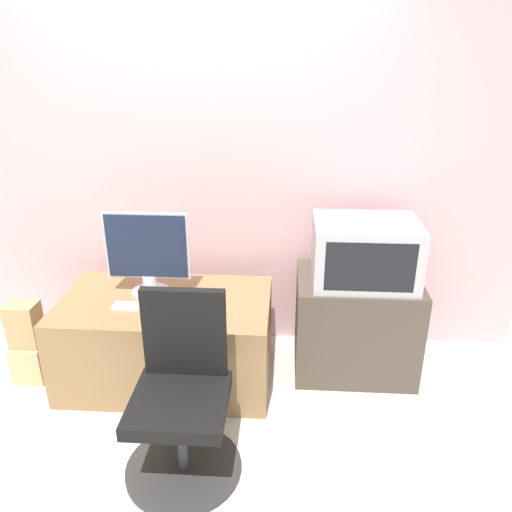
% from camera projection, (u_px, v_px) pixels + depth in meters
% --- Properties ---
extents(ground_plane, '(12.00, 12.00, 0.00)m').
position_uv_depth(ground_plane, '(169.00, 467.00, 2.58)').
color(ground_plane, beige).
extents(wall_back, '(4.40, 0.05, 2.60)m').
position_uv_depth(wall_back, '(201.00, 162.00, 3.29)').
color(wall_back, beige).
rests_on(wall_back, ground_plane).
extents(desk, '(1.30, 0.75, 0.57)m').
position_uv_depth(desk, '(168.00, 339.00, 3.18)').
color(desk, '#937047').
rests_on(desk, ground_plane).
extents(side_stand, '(0.77, 0.56, 0.66)m').
position_uv_depth(side_stand, '(355.00, 324.00, 3.26)').
color(side_stand, '#4C4238').
rests_on(side_stand, ground_plane).
extents(main_monitor, '(0.52, 0.23, 0.53)m').
position_uv_depth(main_monitor, '(148.00, 254.00, 3.05)').
color(main_monitor, silver).
rests_on(main_monitor, desk).
extents(keyboard, '(0.36, 0.10, 0.01)m').
position_uv_depth(keyboard, '(143.00, 307.00, 2.97)').
color(keyboard, silver).
rests_on(keyboard, desk).
extents(mouse, '(0.07, 0.04, 0.04)m').
position_uv_depth(mouse, '(185.00, 307.00, 2.94)').
color(mouse, silver).
rests_on(mouse, desk).
extents(crt_tv, '(0.63, 0.48, 0.38)m').
position_uv_depth(crt_tv, '(365.00, 252.00, 3.03)').
color(crt_tv, '#B7B7BC').
rests_on(crt_tv, side_stand).
extents(office_chair, '(0.59, 0.59, 0.93)m').
position_uv_depth(office_chair, '(182.00, 404.00, 2.46)').
color(office_chair, '#333333').
rests_on(office_chair, ground_plane).
extents(cardboard_box_lower, '(0.20, 0.20, 0.25)m').
position_uv_depth(cardboard_box_lower, '(32.00, 361.00, 3.23)').
color(cardboard_box_lower, '#D1B27F').
rests_on(cardboard_box_lower, ground_plane).
extents(cardboard_box_upper, '(0.18, 0.15, 0.29)m').
position_uv_depth(cardboard_box_upper, '(25.00, 325.00, 3.12)').
color(cardboard_box_upper, tan).
rests_on(cardboard_box_upper, cardboard_box_lower).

